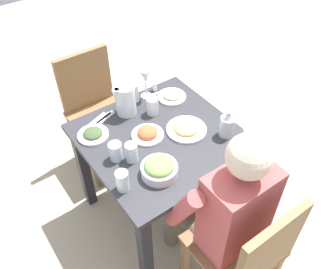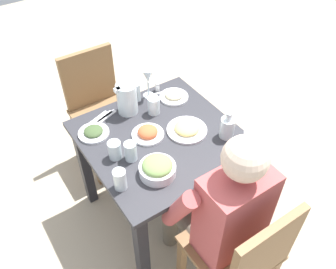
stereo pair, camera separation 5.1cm
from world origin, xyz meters
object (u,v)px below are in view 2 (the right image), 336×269
wine_glass (148,77)px  oil_carafe (227,128)px  chair_near (243,255)px  water_glass_near_left (249,138)px  plate_beans (174,96)px  water_glass_far_left (115,150)px  water_glass_by_pitcher (120,180)px  chair_far (98,104)px  water_pitcher (127,98)px  plate_dolmas (94,132)px  plate_rice_curry (148,133)px  water_glass_center (154,106)px  plate_fries (187,129)px  diner_near (219,208)px  salt_shaker (157,87)px  salad_bowl (157,168)px  water_glass_far_right (131,151)px  dining_table (161,152)px

wine_glass → oil_carafe: 0.58m
chair_near → water_glass_near_left: size_ratio=10.23×
plate_beans → water_glass_far_left: size_ratio=1.75×
water_glass_far_left → water_glass_by_pitcher: water_glass_by_pitcher is taller
chair_far → oil_carafe: bearing=-67.7°
plate_beans → oil_carafe: bearing=-84.1°
chair_far → chair_near: bearing=-87.0°
water_glass_near_left → water_glass_by_pitcher: bearing=170.0°
water_pitcher → plate_dolmas: size_ratio=1.10×
plate_rice_curry → wine_glass: size_ratio=0.92×
chair_near → water_glass_center: chair_near is taller
plate_fries → water_glass_by_pitcher: (-0.50, -0.14, 0.04)m
plate_dolmas → water_glass_far_left: (0.02, -0.22, 0.04)m
diner_near → plate_fries: (0.14, 0.46, 0.09)m
chair_far → salt_shaker: chair_far is taller
salad_bowl → plate_rice_curry: bearing=68.5°
water_glass_far_left → chair_near: bearing=-68.4°
plate_rice_curry → salt_shaker: plate_rice_curry is taller
water_glass_far_left → water_glass_center: (0.36, 0.19, 0.00)m
plate_dolmas → water_glass_far_right: bearing=-73.4°
water_glass_center → oil_carafe: oil_carafe is taller
chair_near → chair_far: size_ratio=1.00×
dining_table → chair_far: bearing=96.0°
water_pitcher → water_glass_by_pitcher: (-0.31, -0.48, -0.04)m
water_glass_far_right → water_glass_by_pitcher: water_glass_by_pitcher is taller
diner_near → salt_shaker: bearing=76.5°
dining_table → plate_beans: size_ratio=4.61×
plate_fries → water_glass_center: bearing=106.0°
diner_near → oil_carafe: size_ratio=7.10×
dining_table → salt_shaker: bearing=60.1°
dining_table → water_glass_near_left: bearing=-41.4°
plate_beans → water_glass_far_right: size_ratio=1.66×
water_glass_center → plate_fries: bearing=-74.0°
water_glass_near_left → water_glass_far_left: bearing=153.6°
water_glass_far_left → diner_near: bearing=-61.0°
chair_near → plate_rice_curry: chair_near is taller
water_glass_far_left → wine_glass: wine_glass is taller
diner_near → plate_dolmas: size_ratio=6.77×
water_pitcher → wine_glass: bearing=18.5°
chair_near → water_glass_far_left: chair_near is taller
water_glass_far_right → oil_carafe: bearing=-15.5°
chair_far → wine_glass: 0.55m
plate_beans → wine_glass: 0.20m
chair_far → plate_fries: bearing=-74.1°
water_pitcher → water_glass_center: size_ratio=1.78×
water_glass_near_left → plate_fries: bearing=128.7°
water_pitcher → plate_rice_curry: size_ratio=1.06×
plate_dolmas → plate_fries: bearing=-31.1°
plate_fries → wine_glass: 0.41m
plate_rice_curry → water_glass_far_left: (-0.22, -0.04, 0.03)m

